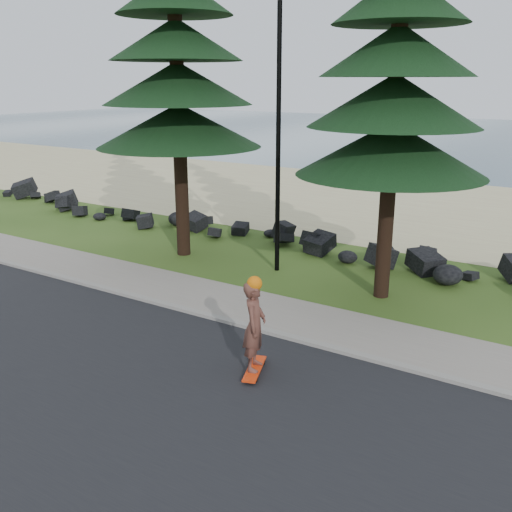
{
  "coord_description": "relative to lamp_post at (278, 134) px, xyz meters",
  "views": [
    {
      "loc": [
        8.32,
        -11.25,
        5.63
      ],
      "look_at": [
        1.25,
        0.0,
        1.5
      ],
      "focal_mm": 40.0,
      "sensor_mm": 36.0,
      "label": 1
    }
  ],
  "objects": [
    {
      "name": "lamp_post",
      "position": [
        0.0,
        0.0,
        0.0
      ],
      "size": [
        0.25,
        0.14,
        8.14
      ],
      "color": "black",
      "rests_on": "ground"
    },
    {
      "name": "kerb",
      "position": [
        0.0,
        -4.1,
        -4.08
      ],
      "size": [
        160.0,
        0.2,
        0.1
      ],
      "primitive_type": "cube",
      "color": "gray",
      "rests_on": "ground"
    },
    {
      "name": "ground",
      "position": [
        0.0,
        -3.2,
        -4.13
      ],
      "size": [
        160.0,
        160.0,
        0.0
      ],
      "primitive_type": "plane",
      "color": "#324F18",
      "rests_on": "ground"
    },
    {
      "name": "sidewalk",
      "position": [
        0.0,
        -3.0,
        -4.09
      ],
      "size": [
        160.0,
        2.0,
        0.08
      ],
      "primitive_type": "cube",
      "color": "gray",
      "rests_on": "ground"
    },
    {
      "name": "road",
      "position": [
        0.0,
        -7.7,
        -4.12
      ],
      "size": [
        160.0,
        7.0,
        0.02
      ],
      "primitive_type": "cube",
      "color": "black",
      "rests_on": "ground"
    },
    {
      "name": "seawall_boulders",
      "position": [
        0.0,
        2.4,
        -4.13
      ],
      "size": [
        60.0,
        2.4,
        1.1
      ],
      "primitive_type": null,
      "color": "black",
      "rests_on": "ground"
    },
    {
      "name": "beach_sand",
      "position": [
        0.0,
        11.3,
        -4.13
      ],
      "size": [
        160.0,
        15.0,
        0.01
      ],
      "primitive_type": "cube",
      "color": "tan",
      "rests_on": "ground"
    },
    {
      "name": "skateboarder",
      "position": [
        2.87,
        -5.84,
        -3.11
      ],
      "size": [
        0.64,
        1.12,
        2.04
      ],
      "rotation": [
        0.0,
        0.0,
        1.92
      ],
      "color": "red",
      "rests_on": "ground"
    }
  ]
}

